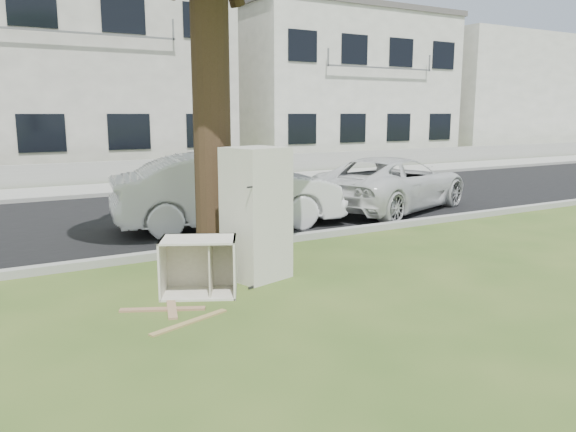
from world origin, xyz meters
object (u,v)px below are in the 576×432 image
cabinet (199,266)px  car_right (392,183)px  car_center (229,191)px  fridge (256,214)px

cabinet → car_right: car_right is taller
cabinet → car_center: size_ratio=0.21×
fridge → cabinet: (-0.95, -0.30, -0.53)m
fridge → cabinet: bearing=-178.4°
fridge → car_right: bearing=16.7°
car_center → car_right: size_ratio=0.99×
car_center → cabinet: bearing=160.1°
fridge → car_right: fridge is taller
cabinet → car_center: bearing=87.1°
fridge → cabinet: size_ratio=1.95×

